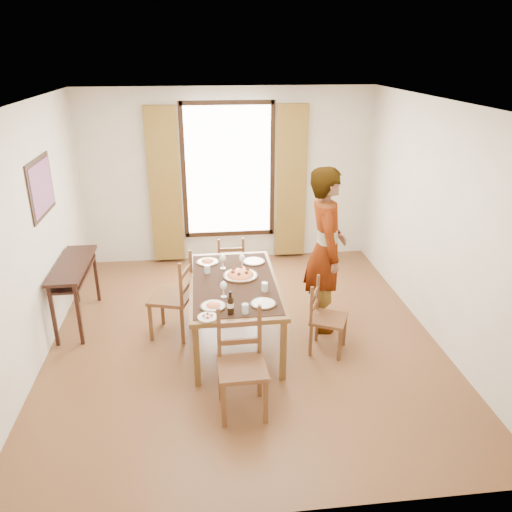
{
  "coord_description": "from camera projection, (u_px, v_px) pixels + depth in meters",
  "views": [
    {
      "loc": [
        -0.44,
        -5.15,
        3.21
      ],
      "look_at": [
        0.16,
        0.09,
        1.0
      ],
      "focal_mm": 35.0,
      "sensor_mm": 36.0,
      "label": 1
    }
  ],
  "objects": [
    {
      "name": "tumbler_a",
      "position": [
        265.0,
        287.0,
        5.42
      ],
      "size": [
        0.07,
        0.07,
        0.1
      ],
      "primitive_type": "cylinder",
      "color": "silver",
      "rests_on": "dining_table"
    },
    {
      "name": "console_table",
      "position": [
        73.0,
        272.0,
        6.08
      ],
      "size": [
        0.38,
        1.2,
        0.8
      ],
      "color": "black",
      "rests_on": "ground"
    },
    {
      "name": "chair_north",
      "position": [
        231.0,
        266.0,
        6.94
      ],
      "size": [
        0.39,
        0.39,
        0.86
      ],
      "rotation": [
        0.0,
        0.0,
        3.12
      ],
      "color": "brown",
      "rests_on": "ground"
    },
    {
      "name": "wine_glass_b",
      "position": [
        242.0,
        261.0,
        5.97
      ],
      "size": [
        0.08,
        0.08,
        0.18
      ],
      "primitive_type": null,
      "color": "white",
      "rests_on": "dining_table"
    },
    {
      "name": "wine_bottle",
      "position": [
        230.0,
        303.0,
        4.93
      ],
      "size": [
        0.07,
        0.07,
        0.25
      ],
      "primitive_type": null,
      "color": "black",
      "rests_on": "dining_table"
    },
    {
      "name": "dining_table",
      "position": [
        234.0,
        287.0,
        5.68
      ],
      "size": [
        1.0,
        1.78,
        0.76
      ],
      "color": "brown",
      "rests_on": "ground"
    },
    {
      "name": "chair_east",
      "position": [
        326.0,
        319.0,
        5.59
      ],
      "size": [
        0.5,
        0.5,
        0.86
      ],
      "rotation": [
        0.0,
        0.0,
        1.13
      ],
      "color": "brown",
      "rests_on": "ground"
    },
    {
      "name": "tumbler_b",
      "position": [
        207.0,
        269.0,
        5.86
      ],
      "size": [
        0.07,
        0.07,
        0.1
      ],
      "primitive_type": "cylinder",
      "color": "silver",
      "rests_on": "dining_table"
    },
    {
      "name": "ground",
      "position": [
        244.0,
        336.0,
        6.01
      ],
      "size": [
        5.0,
        5.0,
        0.0
      ],
      "primitive_type": "plane",
      "color": "#4B3017",
      "rests_on": "ground"
    },
    {
      "name": "plate_nw",
      "position": [
        208.0,
        261.0,
        6.15
      ],
      "size": [
        0.27,
        0.27,
        0.05
      ],
      "primitive_type": null,
      "color": "silver",
      "rests_on": "dining_table"
    },
    {
      "name": "wine_glass_c",
      "position": [
        223.0,
        261.0,
        5.96
      ],
      "size": [
        0.08,
        0.08,
        0.18
      ],
      "primitive_type": null,
      "color": "white",
      "rests_on": "dining_table"
    },
    {
      "name": "chair_west",
      "position": [
        174.0,
        299.0,
        5.88
      ],
      "size": [
        0.57,
        0.57,
        1.03
      ],
      "rotation": [
        0.0,
        0.0,
        -1.87
      ],
      "color": "brown",
      "rests_on": "ground"
    },
    {
      "name": "wine_glass_a",
      "position": [
        224.0,
        289.0,
        5.28
      ],
      "size": [
        0.08,
        0.08,
        0.18
      ],
      "primitive_type": null,
      "color": "white",
      "rests_on": "dining_table"
    },
    {
      "name": "plate_ne",
      "position": [
        254.0,
        260.0,
        6.16
      ],
      "size": [
        0.27,
        0.27,
        0.05
      ],
      "primitive_type": null,
      "color": "silver",
      "rests_on": "dining_table"
    },
    {
      "name": "chair_south",
      "position": [
        242.0,
        367.0,
        4.63
      ],
      "size": [
        0.46,
        0.46,
        1.01
      ],
      "rotation": [
        0.0,
        0.0,
        0.03
      ],
      "color": "brown",
      "rests_on": "ground"
    },
    {
      "name": "caprese_plate",
      "position": [
        208.0,
        316.0,
        4.89
      ],
      "size": [
        0.2,
        0.2,
        0.04
      ],
      "primitive_type": null,
      "color": "silver",
      "rests_on": "dining_table"
    },
    {
      "name": "room_shell",
      "position": [
        241.0,
        210.0,
        5.53
      ],
      "size": [
        4.6,
        5.1,
        2.74
      ],
      "color": "silver",
      "rests_on": "ground"
    },
    {
      "name": "plate_se",
      "position": [
        263.0,
        302.0,
        5.15
      ],
      "size": [
        0.27,
        0.27,
        0.05
      ],
      "primitive_type": null,
      "color": "silver",
      "rests_on": "dining_table"
    },
    {
      "name": "plate_sw",
      "position": [
        213.0,
        305.0,
        5.09
      ],
      "size": [
        0.27,
        0.27,
        0.05
      ],
      "primitive_type": null,
      "color": "silver",
      "rests_on": "dining_table"
    },
    {
      "name": "man",
      "position": [
        326.0,
        250.0,
        5.89
      ],
      "size": [
        0.82,
        0.62,
        2.0
      ],
      "primitive_type": "imported",
      "rotation": [
        0.0,
        0.0,
        1.47
      ],
      "color": "gray",
      "rests_on": "ground"
    },
    {
      "name": "tumbler_c",
      "position": [
        245.0,
        309.0,
        4.97
      ],
      "size": [
        0.07,
        0.07,
        0.1
      ],
      "primitive_type": "cylinder",
      "color": "silver",
      "rests_on": "dining_table"
    },
    {
      "name": "pasta_platter",
      "position": [
        240.0,
        273.0,
        5.76
      ],
      "size": [
        0.4,
        0.4,
        0.1
      ],
      "primitive_type": null,
      "color": "red",
      "rests_on": "dining_table"
    }
  ]
}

